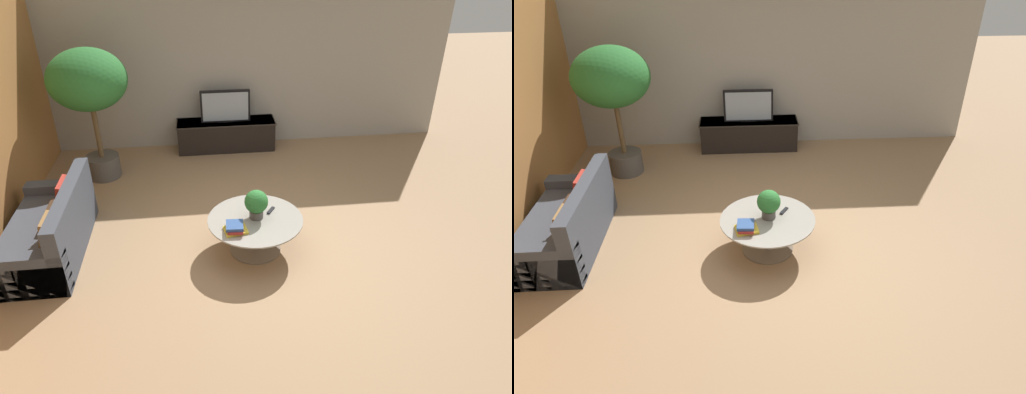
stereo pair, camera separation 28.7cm
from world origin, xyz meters
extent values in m
plane|color=#9E7A56|center=(0.00, 0.00, 0.00)|extent=(24.00, 24.00, 0.00)
cube|color=#A39E93|center=(0.00, 3.26, 1.50)|extent=(7.40, 0.12, 3.00)
cube|color=black|center=(-0.25, 2.94, 0.26)|extent=(1.69, 0.48, 0.52)
cube|color=#2D2823|center=(-0.25, 2.94, 0.51)|extent=(1.72, 0.50, 0.02)
cube|color=black|center=(-0.25, 2.94, 0.80)|extent=(0.85, 0.08, 0.55)
cube|color=#99A8B7|center=(-0.25, 2.90, 0.80)|extent=(0.78, 0.00, 0.49)
cube|color=black|center=(-0.25, 2.94, 0.53)|extent=(0.26, 0.13, 0.02)
cylinder|color=#756656|center=(-0.10, -0.08, 0.01)|extent=(0.63, 0.63, 0.02)
cylinder|color=#756656|center=(-0.10, -0.08, 0.22)|extent=(0.10, 0.10, 0.43)
cylinder|color=gray|center=(-0.10, -0.08, 0.44)|extent=(1.15, 1.15, 0.02)
cube|color=#3D424C|center=(-2.62, 0.19, 0.21)|extent=(0.84, 1.75, 0.42)
cube|color=#3D424C|center=(-2.28, 0.19, 0.63)|extent=(0.16, 1.75, 0.42)
cube|color=#3D424C|center=(-2.62, 0.97, 0.27)|extent=(0.84, 0.20, 0.54)
cube|color=#3D424C|center=(-2.62, -0.58, 0.27)|extent=(0.84, 0.20, 0.54)
cube|color=#B23328|center=(-2.44, 0.58, 0.59)|extent=(0.18, 0.38, 0.36)
cube|color=#422D1E|center=(-2.44, 0.19, 0.55)|extent=(0.16, 0.28, 0.27)
cube|color=olive|center=(-2.44, -0.19, 0.57)|extent=(0.17, 0.34, 0.32)
cylinder|color=#514C47|center=(-2.26, 2.13, 0.18)|extent=(0.52, 0.52, 0.35)
cylinder|color=brown|center=(-2.26, 2.13, 0.74)|extent=(0.08, 0.08, 0.77)
ellipsoid|color=#286B2D|center=(-2.26, 2.13, 1.57)|extent=(1.14, 1.14, 0.89)
cylinder|color=#514C47|center=(-0.09, -0.05, 0.50)|extent=(0.17, 0.17, 0.10)
sphere|color=#286B2D|center=(-0.09, -0.05, 0.67)|extent=(0.28, 0.28, 0.28)
cube|color=gold|center=(-0.36, -0.30, 0.47)|extent=(0.29, 0.25, 0.03)
cube|color=#A32823|center=(-0.36, -0.29, 0.50)|extent=(0.19, 0.29, 0.03)
cube|color=#2D4C84|center=(-0.37, -0.30, 0.53)|extent=(0.21, 0.22, 0.04)
cube|color=black|center=(0.11, 0.07, 0.46)|extent=(0.12, 0.16, 0.02)
camera|label=1|loc=(-0.66, -4.59, 3.48)|focal=32.00mm
camera|label=2|loc=(-0.37, -4.62, 3.48)|focal=32.00mm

